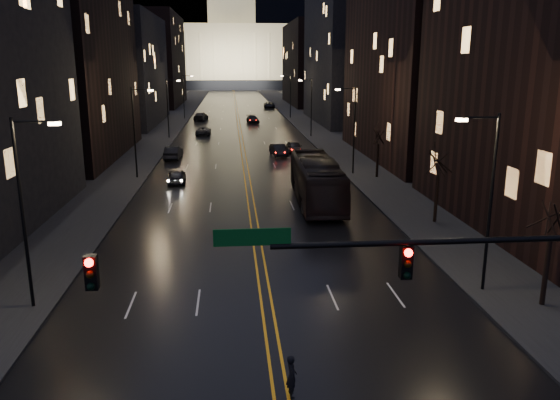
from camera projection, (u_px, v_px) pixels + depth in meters
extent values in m
cube|color=black|center=(236.00, 107.00, 142.62)|extent=(20.00, 320.00, 0.02)
cube|color=black|center=(182.00, 108.00, 141.38)|extent=(8.00, 320.00, 0.16)
cube|color=black|center=(289.00, 107.00, 143.82)|extent=(8.00, 320.00, 0.16)
cube|color=orange|center=(236.00, 107.00, 142.61)|extent=(0.62, 320.00, 0.01)
cube|color=black|center=(62.00, 39.00, 63.96)|extent=(12.00, 30.00, 28.00)
cube|color=black|center=(125.00, 70.00, 101.64)|extent=(12.00, 34.00, 20.00)
cube|color=black|center=(157.00, 60.00, 147.52)|extent=(12.00, 40.00, 24.00)
cube|color=black|center=(347.00, 54.00, 104.58)|extent=(12.00, 34.00, 26.00)
cube|color=black|center=(311.00, 64.00, 151.43)|extent=(12.00, 40.00, 22.00)
cube|color=black|center=(233.00, 83.00, 258.04)|extent=(90.00, 50.00, 4.00)
cube|color=#F8D98F|center=(232.00, 53.00, 254.62)|extent=(80.00, 36.00, 24.00)
cylinder|color=beige|center=(231.00, 8.00, 249.75)|extent=(22.00, 22.00, 16.00)
cylinder|color=black|center=(473.00, 241.00, 16.02)|extent=(12.00, 0.18, 0.18)
cube|color=black|center=(92.00, 272.00, 15.21)|extent=(0.35, 0.30, 1.00)
cube|color=black|center=(406.00, 262.00, 15.99)|extent=(0.35, 0.30, 1.00)
sphere|color=#FF0705|center=(89.00, 263.00, 14.95)|extent=(0.24, 0.24, 0.24)
sphere|color=#FF0705|center=(409.00, 253.00, 15.73)|extent=(0.24, 0.24, 0.24)
cube|color=#053F14|center=(252.00, 237.00, 15.38)|extent=(2.20, 0.06, 0.50)
cylinder|color=black|center=(490.00, 206.00, 26.58)|extent=(0.16, 0.16, 9.00)
cylinder|color=black|center=(480.00, 118.00, 25.45)|extent=(1.80, 0.10, 0.10)
cube|color=#FFCD99|center=(462.00, 120.00, 25.39)|extent=(0.50, 0.25, 0.15)
cylinder|color=black|center=(23.00, 217.00, 24.65)|extent=(0.16, 0.16, 9.00)
cylinder|color=black|center=(33.00, 122.00, 23.68)|extent=(1.80, 0.10, 0.10)
cube|color=#FFCD99|center=(55.00, 124.00, 23.79)|extent=(0.50, 0.25, 0.15)
cylinder|color=black|center=(354.00, 132.00, 55.55)|extent=(0.16, 0.16, 9.00)
cylinder|color=black|center=(347.00, 89.00, 54.42)|extent=(1.80, 0.10, 0.10)
cube|color=#FFCD99|center=(338.00, 90.00, 54.37)|extent=(0.50, 0.25, 0.15)
cylinder|color=black|center=(134.00, 134.00, 53.63)|extent=(0.16, 0.16, 9.00)
cylinder|color=black|center=(141.00, 89.00, 52.66)|extent=(1.80, 0.10, 0.10)
cube|color=#FFCD99|center=(150.00, 90.00, 52.76)|extent=(0.50, 0.25, 0.15)
cylinder|color=black|center=(311.00, 108.00, 84.53)|extent=(0.16, 0.16, 9.00)
cylinder|color=black|center=(306.00, 80.00, 83.40)|extent=(1.80, 0.10, 0.10)
cube|color=#FFCD99|center=(300.00, 80.00, 83.35)|extent=(0.50, 0.25, 0.15)
cylinder|color=black|center=(168.00, 109.00, 82.61)|extent=(0.16, 0.16, 9.00)
cylinder|color=black|center=(172.00, 80.00, 81.64)|extent=(1.80, 0.10, 0.10)
cube|color=#FFCD99|center=(178.00, 81.00, 81.74)|extent=(0.50, 0.25, 0.15)
cylinder|color=black|center=(290.00, 97.00, 113.50)|extent=(0.16, 0.16, 9.00)
cylinder|color=black|center=(286.00, 75.00, 112.38)|extent=(1.80, 0.10, 0.10)
cube|color=#FFCD99|center=(282.00, 76.00, 112.32)|extent=(0.50, 0.25, 0.15)
cylinder|color=black|center=(184.00, 97.00, 111.58)|extent=(0.16, 0.16, 9.00)
cylinder|color=black|center=(187.00, 76.00, 110.61)|extent=(1.80, 0.10, 0.10)
cube|color=#FFCD99|center=(192.00, 76.00, 110.72)|extent=(0.50, 0.25, 0.15)
cylinder|color=black|center=(546.00, 273.00, 25.49)|extent=(0.24, 0.24, 3.50)
cylinder|color=black|center=(436.00, 200.00, 39.01)|extent=(0.24, 0.24, 3.50)
cylinder|color=black|center=(377.00, 161.00, 54.47)|extent=(0.24, 0.24, 3.50)
imported|color=black|center=(317.00, 181.00, 44.83)|extent=(3.52, 13.56, 3.75)
imported|color=black|center=(177.00, 176.00, 52.46)|extent=(1.86, 4.21, 1.41)
imported|color=black|center=(173.00, 153.00, 65.71)|extent=(1.91, 4.95, 1.61)
imported|color=black|center=(203.00, 131.00, 87.91)|extent=(2.36, 4.88, 1.34)
imported|color=black|center=(201.00, 116.00, 110.11)|extent=(3.04, 5.91, 1.64)
imported|color=black|center=(279.00, 150.00, 68.10)|extent=(2.16, 4.64, 1.47)
imported|color=black|center=(294.00, 147.00, 70.32)|extent=(1.97, 4.54, 1.52)
imported|color=black|center=(253.00, 119.00, 105.23)|extent=(2.60, 5.18, 1.44)
imported|color=black|center=(269.00, 105.00, 140.33)|extent=(2.61, 5.64, 1.56)
imported|color=black|center=(292.00, 376.00, 18.81)|extent=(0.45, 0.62, 1.56)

